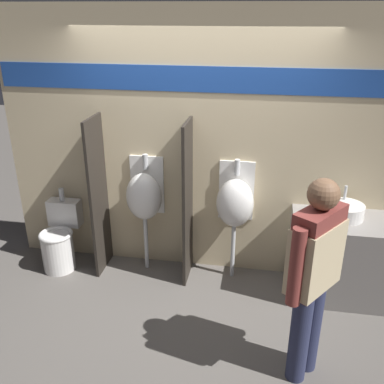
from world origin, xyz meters
name	(u,v)px	position (x,y,z in m)	size (l,w,h in m)	color
ground_plane	(189,294)	(0.00, 0.00, 0.00)	(16.00, 16.00, 0.00)	#5B5651
display_wall	(199,147)	(0.00, 0.60, 1.36)	(4.11, 0.07, 2.70)	beige
sink_counter	(344,258)	(1.48, 0.28, 0.41)	(1.04, 0.59, 0.82)	gray
sink_basin	(345,211)	(1.43, 0.34, 0.89)	(0.34, 0.34, 0.28)	white
cell_phone	(317,223)	(1.17, 0.16, 0.83)	(0.07, 0.14, 0.01)	#232328
divider_near_counter	(99,197)	(-1.02, 0.35, 0.84)	(0.03, 0.44, 1.68)	#28231E
divider_mid	(188,204)	(-0.08, 0.35, 0.84)	(0.03, 0.44, 1.68)	#28231E
urinal_near_counter	(144,196)	(-0.55, 0.43, 0.85)	(0.38, 0.31, 1.28)	silver
urinal_far	(235,203)	(0.39, 0.43, 0.85)	(0.38, 0.31, 1.28)	silver
toilet	(60,241)	(-1.49, 0.28, 0.31)	(0.36, 0.52, 0.86)	white
person_in_vest	(314,269)	(1.04, -0.81, 0.95)	(0.42, 0.48, 1.64)	#282D4C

